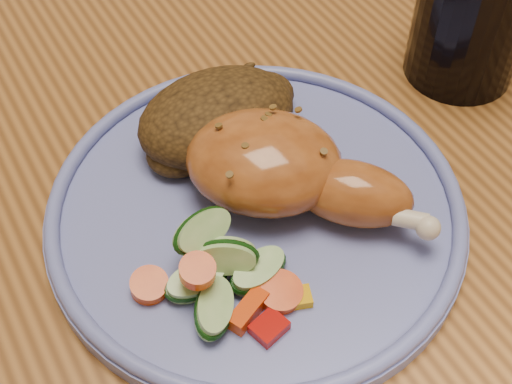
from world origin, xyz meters
TOP-DOWN VIEW (x-y plane):
  - dining_table at (0.00, 0.00)m, footprint 0.90×1.40m
  - plate at (-0.10, -0.11)m, footprint 0.27×0.27m
  - plate_rim at (-0.10, -0.11)m, footprint 0.27×0.27m
  - chicken_leg at (-0.08, -0.11)m, footprint 0.14×0.16m
  - rice_pilaf at (-0.09, -0.04)m, footprint 0.12×0.08m
  - vegetable_pile at (-0.15, -0.15)m, footprint 0.09×0.09m
  - drinking_glass at (0.11, -0.06)m, footprint 0.08×0.08m

SIDE VIEW (x-z plane):
  - dining_table at x=0.00m, z-range 0.29..1.04m
  - plate at x=-0.10m, z-range 0.75..0.76m
  - plate_rim at x=-0.10m, z-range 0.76..0.77m
  - vegetable_pile at x=-0.15m, z-range 0.75..0.80m
  - rice_pilaf at x=-0.09m, z-range 0.76..0.81m
  - chicken_leg at x=-0.08m, z-range 0.76..0.81m
  - drinking_glass at x=0.11m, z-range 0.75..0.86m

